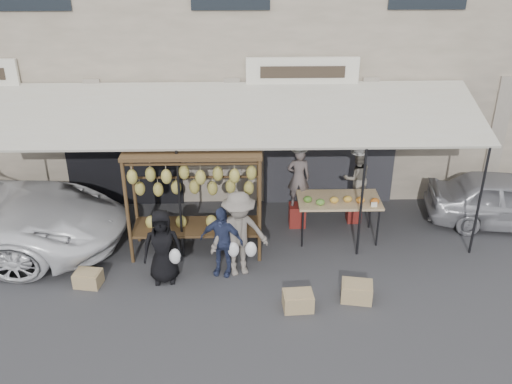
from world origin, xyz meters
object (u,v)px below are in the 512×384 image
customer_right (239,234)px  vendor_left (299,178)px  crate_near_b (357,291)px  vendor_right (357,178)px  crate_near_a (298,301)px  produce_table (339,201)px  customer_mid (221,241)px  banana_rack (194,182)px  crate_far (88,278)px  customer_left (163,247)px  sedan (509,200)px

customer_right → vendor_left: bearing=39.6°
vendor_left → crate_near_b: (0.83, -2.65, -1.00)m
vendor_right → crate_near_a: 3.52m
produce_table → customer_mid: (-2.38, -1.23, -0.16)m
banana_rack → vendor_left: size_ratio=1.96×
customer_right → crate_far: 2.90m
customer_left → sedan: 7.51m
vendor_right → sedan: (3.32, -0.20, -0.47)m
sedan → crate_near_b: bearing=133.3°
customer_left → crate_far: size_ratio=3.10×
vendor_left → banana_rack: bearing=29.0°
customer_mid → sedan: size_ratio=0.41×
customer_mid → crate_near_b: (2.42, -0.87, -0.54)m
customer_left → crate_near_b: bearing=-16.6°
banana_rack → customer_mid: 1.26m
banana_rack → produce_table: (2.91, 0.48, -0.70)m
customer_mid → crate_near_b: customer_mid is taller
customer_left → customer_mid: size_ratio=1.04×
customer_mid → crate_far: customer_mid is taller
crate_far → customer_right: bearing=6.9°
vendor_left → customer_mid: vendor_left is taller
banana_rack → customer_left: (-0.54, -0.96, -0.84)m
customer_right → crate_near_a: customer_right is taller
crate_near_a → crate_near_b: crate_near_b is taller
customer_mid → crate_near_b: size_ratio=2.61×
vendor_left → produce_table: bearing=148.9°
crate_near_b → crate_far: 4.92m
sedan → customer_right: bearing=115.1°
crate_near_a → sedan: 5.63m
sedan → customer_left: bearing=113.5°
crate_near_b → customer_mid: bearing=160.1°
customer_right → crate_near_b: (2.09, -0.87, -0.69)m
banana_rack → vendor_right: size_ratio=2.06×
crate_near_a → banana_rack: bearing=135.2°
customer_mid → customer_right: size_ratio=0.83×
vendor_left → customer_mid: size_ratio=0.94×
crate_near_b → vendor_left: bearing=107.5°
vendor_left → customer_left: (-2.66, -1.99, -0.43)m
customer_right → sedan: 6.12m
customer_mid → customer_right: (0.33, -0.01, 0.15)m
crate_far → banana_rack: bearing=29.5°
customer_left → crate_far: (-1.40, -0.13, -0.59)m
vendor_left → sedan: 4.63m
customer_right → crate_near_b: size_ratio=3.16×
produce_table → vendor_left: vendor_left is taller
produce_table → customer_left: (-3.45, -1.44, -0.14)m
banana_rack → crate_near_b: 3.65m
vendor_right → customer_left: vendor_right is taller
crate_near_a → sedan: sedan is taller
vendor_right → customer_left: (-3.93, -2.15, -0.32)m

